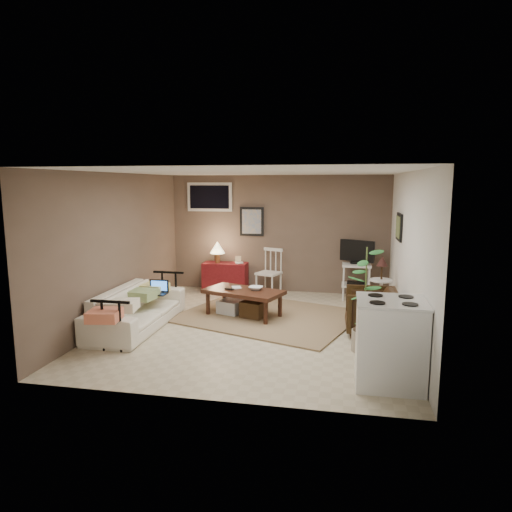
% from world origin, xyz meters
% --- Properties ---
extents(floor, '(5.00, 5.00, 0.00)m').
position_xyz_m(floor, '(0.00, 0.00, 0.00)').
color(floor, '#C1B293').
rests_on(floor, ground).
extents(art_back, '(0.50, 0.03, 0.60)m').
position_xyz_m(art_back, '(-0.55, 2.48, 1.45)').
color(art_back, black).
extents(art_right, '(0.03, 0.60, 0.45)m').
position_xyz_m(art_right, '(2.23, 1.05, 1.52)').
color(art_right, black).
extents(window, '(0.96, 0.03, 0.60)m').
position_xyz_m(window, '(-1.45, 2.48, 1.95)').
color(window, silver).
extents(rug, '(3.36, 3.01, 0.03)m').
position_xyz_m(rug, '(0.10, 0.59, 0.01)').
color(rug, '#936F55').
rests_on(rug, floor).
extents(coffee_table, '(1.44, 1.06, 0.49)m').
position_xyz_m(coffee_table, '(-0.30, 0.51, 0.27)').
color(coffee_table, '#3E1B11').
rests_on(coffee_table, floor).
extents(sofa, '(0.61, 2.10, 0.82)m').
position_xyz_m(sofa, '(-1.80, -0.37, 0.41)').
color(sofa, silver).
rests_on(sofa, floor).
extents(sofa_pillows, '(0.40, 2.00, 0.14)m').
position_xyz_m(sofa_pillows, '(-1.75, -0.61, 0.50)').
color(sofa_pillows, beige).
rests_on(sofa_pillows, sofa).
extents(sofa_end_rails, '(0.56, 2.10, 0.71)m').
position_xyz_m(sofa_end_rails, '(-1.68, -0.37, 0.35)').
color(sofa_end_rails, black).
rests_on(sofa_end_rails, floor).
extents(laptop, '(0.32, 0.23, 0.22)m').
position_xyz_m(laptop, '(-1.60, -0.01, 0.53)').
color(laptop, black).
rests_on(laptop, sofa).
extents(red_console, '(0.91, 0.40, 1.05)m').
position_xyz_m(red_console, '(-1.08, 2.23, 0.36)').
color(red_console, maroon).
rests_on(red_console, floor).
extents(spindle_chair, '(0.54, 0.54, 0.93)m').
position_xyz_m(spindle_chair, '(-0.13, 2.14, 0.44)').
color(spindle_chair, silver).
rests_on(spindle_chair, floor).
extents(tv_stand, '(0.65, 0.45, 1.16)m').
position_xyz_m(tv_stand, '(1.59, 2.09, 0.61)').
color(tv_stand, silver).
rests_on(tv_stand, floor).
extents(side_table, '(0.38, 0.38, 1.02)m').
position_xyz_m(side_table, '(1.99, 1.11, 0.63)').
color(side_table, silver).
rests_on(side_table, floor).
extents(armchair, '(0.70, 0.75, 0.76)m').
position_xyz_m(armchair, '(1.76, 0.03, 0.38)').
color(armchair, black).
rests_on(armchair, floor).
extents(potted_plant, '(0.36, 0.36, 1.43)m').
position_xyz_m(potted_plant, '(1.63, -0.74, 0.76)').
color(potted_plant, gray).
rests_on(potted_plant, floor).
extents(stove, '(0.75, 0.70, 0.98)m').
position_xyz_m(stove, '(1.87, -1.74, 0.49)').
color(stove, white).
rests_on(stove, floor).
extents(bowl, '(0.24, 0.08, 0.23)m').
position_xyz_m(bowl, '(-0.09, 0.56, 0.58)').
color(bowl, '#3E1B11').
rests_on(bowl, coffee_table).
extents(book_table, '(0.15, 0.07, 0.21)m').
position_xyz_m(book_table, '(-0.52, 0.61, 0.57)').
color(book_table, '#3E1B11').
rests_on(book_table, coffee_table).
extents(book_console, '(0.16, 0.07, 0.21)m').
position_xyz_m(book_console, '(-0.85, 2.22, 0.71)').
color(book_console, '#3E1B11').
rests_on(book_console, red_console).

